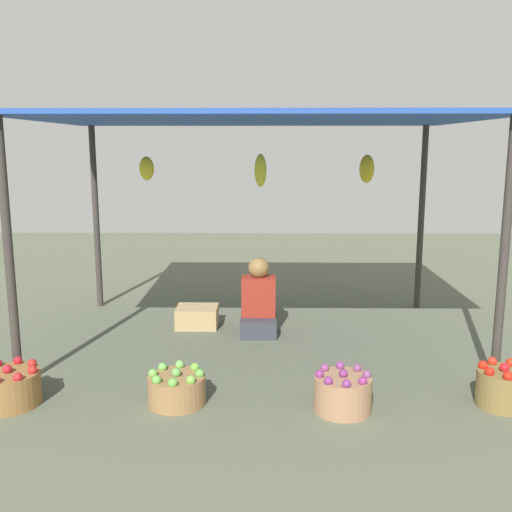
{
  "coord_description": "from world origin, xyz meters",
  "views": [
    {
      "loc": [
        0.07,
        -5.51,
        1.89
      ],
      "look_at": [
        0.0,
        -0.61,
        0.95
      ],
      "focal_mm": 40.84,
      "sensor_mm": 36.0,
      "label": 1
    }
  ],
  "objects_px": {
    "basket_green_apples": "(177,388)",
    "basket_purple_onions": "(343,393)",
    "basket_red_tomatoes": "(503,387)",
    "basket_red_apples": "(9,387)",
    "wooden_crate_near_vendor": "(197,317)",
    "vendor_person": "(259,304)"
  },
  "relations": [
    {
      "from": "basket_red_tomatoes",
      "to": "basket_purple_onions",
      "type": "bearing_deg",
      "value": -175.49
    },
    {
      "from": "vendor_person",
      "to": "basket_green_apples",
      "type": "distance_m",
      "value": 1.77
    },
    {
      "from": "basket_purple_onions",
      "to": "basket_red_tomatoes",
      "type": "height_order",
      "value": "basket_red_tomatoes"
    },
    {
      "from": "vendor_person",
      "to": "basket_red_tomatoes",
      "type": "bearing_deg",
      "value": -42.79
    },
    {
      "from": "vendor_person",
      "to": "basket_red_apples",
      "type": "xyz_separation_m",
      "value": [
        -1.83,
        -1.7,
        -0.17
      ]
    },
    {
      "from": "vendor_person",
      "to": "basket_purple_onions",
      "type": "relative_size",
      "value": 1.88
    },
    {
      "from": "basket_green_apples",
      "to": "basket_purple_onions",
      "type": "xyz_separation_m",
      "value": [
        1.21,
        -0.1,
        0.02
      ]
    },
    {
      "from": "basket_purple_onions",
      "to": "basket_green_apples",
      "type": "bearing_deg",
      "value": 175.15
    },
    {
      "from": "basket_red_apples",
      "to": "basket_red_tomatoes",
      "type": "distance_m",
      "value": 3.63
    },
    {
      "from": "vendor_person",
      "to": "wooden_crate_near_vendor",
      "type": "distance_m",
      "value": 0.7
    },
    {
      "from": "basket_green_apples",
      "to": "wooden_crate_near_vendor",
      "type": "xyz_separation_m",
      "value": [
        -0.06,
        1.86,
        -0.01
      ]
    },
    {
      "from": "basket_red_apples",
      "to": "basket_red_tomatoes",
      "type": "relative_size",
      "value": 1.2
    },
    {
      "from": "vendor_person",
      "to": "basket_green_apples",
      "type": "bearing_deg",
      "value": -109.56
    },
    {
      "from": "basket_red_tomatoes",
      "to": "basket_green_apples",
      "type": "bearing_deg",
      "value": 179.77
    },
    {
      "from": "basket_red_tomatoes",
      "to": "basket_red_apples",
      "type": "bearing_deg",
      "value": -179.6
    },
    {
      "from": "vendor_person",
      "to": "wooden_crate_near_vendor",
      "type": "height_order",
      "value": "vendor_person"
    },
    {
      "from": "basket_red_apples",
      "to": "basket_green_apples",
      "type": "distance_m",
      "value": 1.24
    },
    {
      "from": "basket_red_apples",
      "to": "basket_purple_onions",
      "type": "height_order",
      "value": "basket_purple_onions"
    },
    {
      "from": "basket_red_apples",
      "to": "wooden_crate_near_vendor",
      "type": "relative_size",
      "value": 1.06
    },
    {
      "from": "vendor_person",
      "to": "basket_red_apples",
      "type": "height_order",
      "value": "vendor_person"
    },
    {
      "from": "basket_red_apples",
      "to": "basket_green_apples",
      "type": "height_order",
      "value": "basket_red_apples"
    },
    {
      "from": "basket_purple_onions",
      "to": "basket_red_tomatoes",
      "type": "xyz_separation_m",
      "value": [
        1.18,
        0.09,
        0.01
      ]
    }
  ]
}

